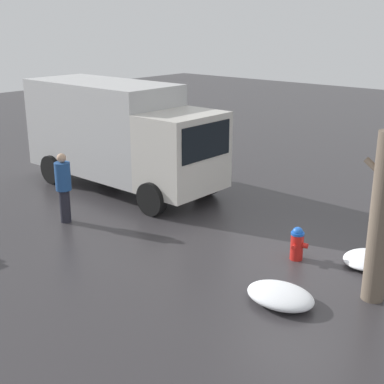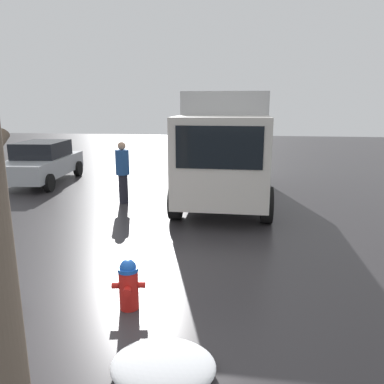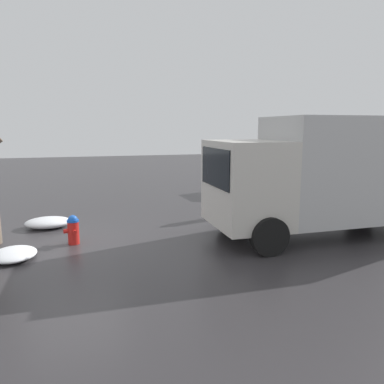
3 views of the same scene
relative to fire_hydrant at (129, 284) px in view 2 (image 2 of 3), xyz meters
The scene contains 6 objects.
ground_plane 0.38m from the fire_hydrant, 10.65° to the left, with size 60.00×60.00×0.00m, color #333033.
fire_hydrant is the anchor object (origin of this frame).
delivery_truck 7.04m from the fire_hydrant, ahead, with size 6.62×2.57×3.18m.
pedestrian 5.99m from the fire_hydrant, 18.51° to the left, with size 0.39×0.39×1.81m.
parked_car 9.97m from the fire_hydrant, 35.64° to the left, with size 4.25×2.23×1.50m.
snow_pile_by_hydrant 1.51m from the fire_hydrant, 148.89° to the right, with size 0.98×1.16×0.22m.
Camera 2 is at (-4.71, -1.55, 2.88)m, focal length 35.00 mm.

